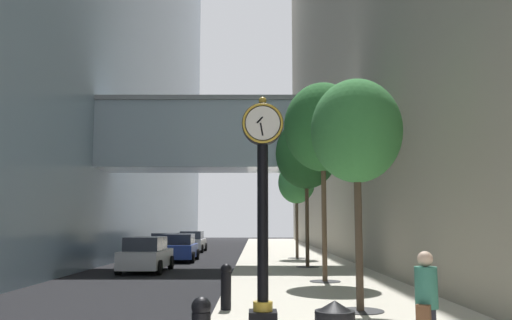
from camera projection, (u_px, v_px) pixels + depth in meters
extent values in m
plane|color=black|center=(240.00, 263.00, 29.97)|extent=(110.00, 110.00, 0.00)
cube|color=beige|center=(291.00, 258.00, 32.95)|extent=(6.16, 80.00, 0.14)
cube|color=#93A8B7|center=(231.00, 138.00, 27.66)|extent=(13.73, 3.20, 3.33)
cube|color=gray|center=(231.00, 105.00, 27.87)|extent=(13.73, 3.40, 0.24)
cube|color=black|center=(265.00, 320.00, 10.36)|extent=(0.55, 0.55, 0.35)
cylinder|color=gold|center=(265.00, 306.00, 10.39)|extent=(0.38, 0.38, 0.18)
cylinder|color=black|center=(265.00, 222.00, 10.59)|extent=(0.22, 0.22, 3.10)
cylinder|color=black|center=(265.00, 124.00, 10.82)|extent=(0.84, 0.28, 0.84)
torus|color=gold|center=(265.00, 123.00, 10.67)|extent=(0.82, 0.05, 0.82)
cylinder|color=white|center=(265.00, 123.00, 10.67)|extent=(0.69, 0.01, 0.69)
cylinder|color=white|center=(264.00, 126.00, 10.97)|extent=(0.69, 0.01, 0.69)
sphere|color=gold|center=(264.00, 101.00, 10.88)|extent=(0.16, 0.16, 0.16)
cube|color=black|center=(262.00, 120.00, 10.67)|extent=(0.14, 0.01, 0.14)
cube|color=black|center=(263.00, 129.00, 10.65)|extent=(0.07, 0.01, 0.26)
sphere|color=black|center=(203.00, 307.00, 7.00)|extent=(0.27, 0.27, 0.27)
cylinder|color=black|center=(228.00, 291.00, 12.74)|extent=(0.25, 0.25, 0.88)
sphere|color=black|center=(228.00, 269.00, 12.80)|extent=(0.27, 0.27, 0.27)
cylinder|color=#333335|center=(362.00, 311.00, 12.46)|extent=(1.10, 1.10, 0.02)
cylinder|color=#4C3D2D|center=(361.00, 237.00, 12.66)|extent=(0.18, 0.18, 3.47)
ellipsoid|color=#387F3D|center=(358.00, 131.00, 12.97)|extent=(2.21, 2.21, 2.55)
cylinder|color=#333335|center=(327.00, 281.00, 18.83)|extent=(1.10, 1.10, 0.02)
cylinder|color=brown|center=(326.00, 218.00, 19.10)|extent=(0.18, 0.18, 4.51)
ellipsoid|color=#2D7033|center=(325.00, 127.00, 19.49)|extent=(2.84, 2.84, 3.27)
cylinder|color=#333335|center=(310.00, 267.00, 25.21)|extent=(1.10, 1.10, 0.02)
cylinder|color=brown|center=(309.00, 221.00, 25.46)|extent=(0.18, 0.18, 4.31)
ellipsoid|color=#2D7033|center=(308.00, 154.00, 25.85)|extent=(2.98, 2.98, 3.43)
cylinder|color=#333335|center=(299.00, 258.00, 31.58)|extent=(1.10, 1.10, 0.02)
cylinder|color=#4C3D2D|center=(299.00, 227.00, 31.80)|extent=(0.18, 0.18, 3.70)
ellipsoid|color=#387F3D|center=(298.00, 182.00, 32.12)|extent=(2.22, 2.22, 2.55)
cone|color=black|center=(337.00, 307.00, 6.90)|extent=(0.53, 0.53, 0.16)
cylinder|color=#337560|center=(428.00, 288.00, 8.07)|extent=(0.47, 0.47, 0.62)
sphere|color=beige|center=(427.00, 259.00, 8.12)|extent=(0.24, 0.24, 0.24)
cube|color=brown|center=(426.00, 313.00, 7.84)|extent=(0.23, 0.21, 0.24)
cube|color=#B7BABF|center=(148.00, 259.00, 24.28)|extent=(1.78, 4.37, 0.76)
cube|color=#282D38|center=(148.00, 244.00, 24.15)|extent=(1.56, 2.45, 0.63)
cylinder|color=black|center=(137.00, 262.00, 25.73)|extent=(0.23, 0.64, 0.64)
cylinder|color=black|center=(173.00, 262.00, 25.71)|extent=(0.23, 0.64, 0.64)
cylinder|color=black|center=(121.00, 267.00, 22.79)|extent=(0.23, 0.64, 0.64)
cylinder|color=black|center=(161.00, 267.00, 22.77)|extent=(0.23, 0.64, 0.64)
cube|color=silver|center=(194.00, 244.00, 41.45)|extent=(1.80, 4.26, 0.77)
cube|color=#282D38|center=(194.00, 235.00, 41.32)|extent=(1.58, 2.38, 0.63)
cylinder|color=black|center=(185.00, 247.00, 42.85)|extent=(0.22, 0.64, 0.64)
cylinder|color=black|center=(207.00, 247.00, 42.84)|extent=(0.22, 0.64, 0.64)
cylinder|color=black|center=(180.00, 249.00, 39.98)|extent=(0.22, 0.64, 0.64)
cylinder|color=black|center=(204.00, 249.00, 39.97)|extent=(0.22, 0.64, 0.64)
cube|color=navy|center=(181.00, 251.00, 31.04)|extent=(1.92, 4.14, 0.76)
cube|color=#282D38|center=(181.00, 239.00, 30.92)|extent=(1.67, 2.33, 0.63)
cylinder|color=black|center=(169.00, 254.00, 32.39)|extent=(0.23, 0.64, 0.64)
cylinder|color=black|center=(199.00, 254.00, 32.41)|extent=(0.23, 0.64, 0.64)
cylinder|color=black|center=(161.00, 257.00, 29.61)|extent=(0.23, 0.64, 0.64)
cylinder|color=black|center=(194.00, 257.00, 29.63)|extent=(0.23, 0.64, 0.64)
cube|color=slate|center=(168.00, 247.00, 35.81)|extent=(1.75, 4.04, 0.75)
cube|color=#282D38|center=(168.00, 238.00, 35.69)|extent=(1.53, 2.27, 0.61)
cylinder|color=black|center=(159.00, 251.00, 37.15)|extent=(0.23, 0.64, 0.64)
cylinder|color=black|center=(184.00, 251.00, 37.13)|extent=(0.23, 0.64, 0.64)
cylinder|color=black|center=(151.00, 253.00, 34.43)|extent=(0.23, 0.64, 0.64)
cylinder|color=black|center=(177.00, 253.00, 34.41)|extent=(0.23, 0.64, 0.64)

